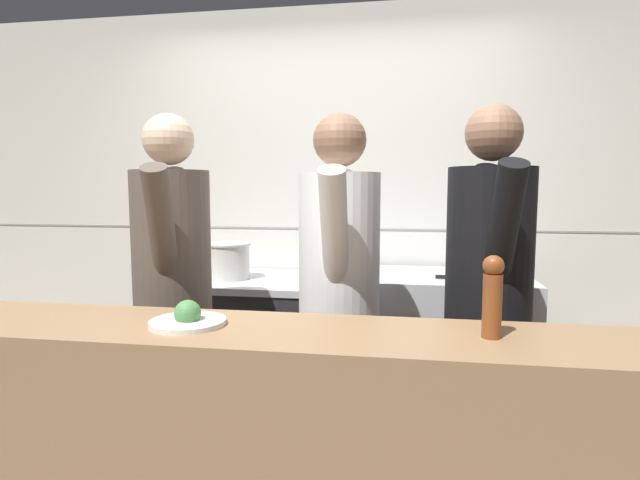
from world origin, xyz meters
TOP-DOWN VIEW (x-y plane):
  - wall_back_tiled at (0.00, 1.49)m, footprint 8.00×0.06m
  - oven_range at (-0.48, 1.09)m, footprint 0.96×0.71m
  - prep_counter at (0.60, 1.09)m, footprint 1.17×0.65m
  - pass_counter at (0.12, -0.29)m, footprint 2.60×0.45m
  - stock_pot at (-0.58, 1.03)m, footprint 0.27×0.27m
  - mixing_bowl_steel at (0.84, 1.11)m, footprint 0.24×0.24m
  - chefs_knife at (0.79, 0.96)m, footprint 0.36×0.05m
  - plated_dish_main at (-0.26, -0.29)m, footprint 0.26×0.26m
  - pepper_mill at (0.73, -0.28)m, footprint 0.06×0.06m
  - chef_head_cook at (-0.59, 0.30)m, footprint 0.44×0.76m
  - chef_sous at (0.19, 0.30)m, footprint 0.37×0.76m
  - chef_line at (0.82, 0.33)m, footprint 0.38×0.77m

SIDE VIEW (x-z plane):
  - oven_range at x=-0.48m, z-range 0.00..0.87m
  - prep_counter at x=0.60m, z-range 0.00..0.91m
  - pass_counter at x=0.12m, z-range 0.00..0.95m
  - chefs_knife at x=0.79m, z-range 0.91..0.93m
  - mixing_bowl_steel at x=0.84m, z-range 0.92..1.01m
  - chef_sous at x=0.19m, z-range 0.10..1.84m
  - chef_head_cook at x=-0.59m, z-range 0.10..1.86m
  - plated_dish_main at x=-0.26m, z-range 0.93..1.02m
  - chef_line at x=0.82m, z-range 0.10..1.86m
  - stock_pot at x=-0.58m, z-range 0.87..1.09m
  - pepper_mill at x=0.73m, z-range 0.96..1.22m
  - wall_back_tiled at x=0.00m, z-range 0.00..2.60m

